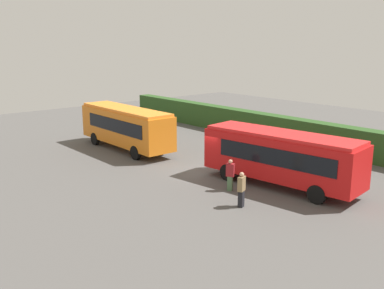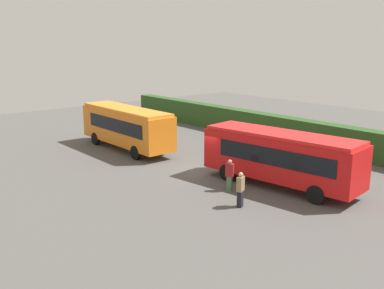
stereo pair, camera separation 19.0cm
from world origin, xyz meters
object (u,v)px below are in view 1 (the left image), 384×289
at_px(bus_orange, 126,126).
at_px(person_right, 345,171).
at_px(bus_red, 281,156).
at_px(person_left, 230,174).
at_px(person_center, 241,189).

distance_m(bus_orange, person_right, 16.36).
bearing_deg(bus_red, person_left, 57.24).
relative_size(person_left, person_center, 0.99).
xyz_separation_m(bus_orange, person_right, (15.68, 4.58, -0.87)).
relative_size(person_center, person_right, 0.98).
distance_m(bus_orange, person_center, 14.14).
height_order(person_left, person_right, person_right).
height_order(bus_orange, person_left, bus_orange).
xyz_separation_m(person_center, person_right, (1.72, 6.64, 0.03)).
distance_m(person_center, person_right, 6.86).
distance_m(person_left, person_right, 6.54).
relative_size(bus_red, person_center, 5.28).
bearing_deg(bus_red, person_right, -141.46).
distance_m(bus_orange, person_left, 11.92).
bearing_deg(bus_orange, bus_red, -171.14).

